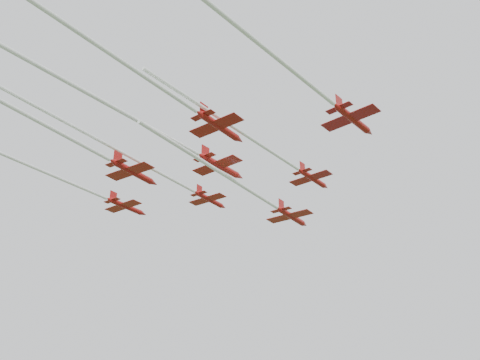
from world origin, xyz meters
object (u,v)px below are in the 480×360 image
at_px(jet_lead, 264,199).
at_px(jet_row3_right, 285,65).
at_px(jet_row4_right, 124,62).
at_px(jet_row3_left, 48,173).
at_px(jet_row2_left, 157,171).
at_px(jet_row2_right, 279,157).
at_px(jet_row3_mid, 164,135).
at_px(jet_row4_left, 45,125).

xyz_separation_m(jet_lead, jet_row3_right, (17.49, -33.03, 2.50)).
distance_m(jet_row3_right, jet_row4_right, 20.57).
bearing_deg(jet_row4_right, jet_row3_left, 159.15).
relative_size(jet_row2_left, jet_row3_left, 0.89).
bearing_deg(jet_lead, jet_row2_right, -45.98).
relative_size(jet_row3_left, jet_row3_mid, 1.16).
xyz_separation_m(jet_row2_right, jet_row3_right, (9.75, -22.04, 0.52)).
relative_size(jet_lead, jet_row2_right, 1.10).
height_order(jet_row2_left, jet_row3_right, jet_row3_right).
height_order(jet_lead, jet_row4_right, jet_row4_right).
relative_size(jet_lead, jet_row2_left, 0.87).
bearing_deg(jet_row3_mid, jet_row4_left, -119.53).
xyz_separation_m(jet_row2_left, jet_row2_right, (22.57, 3.30, -0.68)).
distance_m(jet_row2_left, jet_row4_right, 33.56).
distance_m(jet_lead, jet_row3_mid, 25.97).
bearing_deg(jet_row3_right, jet_row2_right, 128.84).
bearing_deg(jet_row2_left, jet_row3_mid, -42.25).
bearing_deg(jet_row2_left, jet_row3_left, -136.91).
relative_size(jet_row2_right, jet_row3_right, 0.72).
bearing_deg(jet_row3_right, jet_lead, 132.87).
xyz_separation_m(jet_row3_left, jet_row4_left, (12.41, -13.30, -0.83)).
distance_m(jet_row2_left, jet_row2_right, 22.82).
bearing_deg(jet_row2_left, jet_row2_right, 17.60).
xyz_separation_m(jet_lead, jet_row2_left, (-14.83, -14.28, 2.65)).
distance_m(jet_row2_left, jet_row3_right, 37.36).
distance_m(jet_row2_left, jet_row4_left, 24.22).
relative_size(jet_row3_mid, jet_row4_right, 0.84).
height_order(jet_row2_left, jet_row3_left, jet_row2_left).
distance_m(jet_row2_right, jet_row3_right, 24.11).
distance_m(jet_lead, jet_row2_right, 13.58).
height_order(jet_row3_left, jet_row4_right, jet_row3_left).
bearing_deg(jet_row3_left, jet_row4_left, -36.50).
height_order(jet_row2_right, jet_row3_mid, jet_row3_mid).
xyz_separation_m(jet_lead, jet_row3_left, (-30.59, -24.84, 0.93)).
distance_m(jet_row2_right, jet_row3_left, 40.77).
bearing_deg(jet_row3_left, jet_row4_right, -21.59).
height_order(jet_row2_right, jet_row4_right, jet_row2_right).
height_order(jet_lead, jet_row4_left, jet_lead).
relative_size(jet_lead, jet_row4_right, 0.75).
height_order(jet_row3_mid, jet_row4_right, jet_row3_mid).
xyz_separation_m(jet_row2_right, jet_row4_right, (-7.44, -33.21, -1.16)).
distance_m(jet_lead, jet_row2_left, 20.76).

